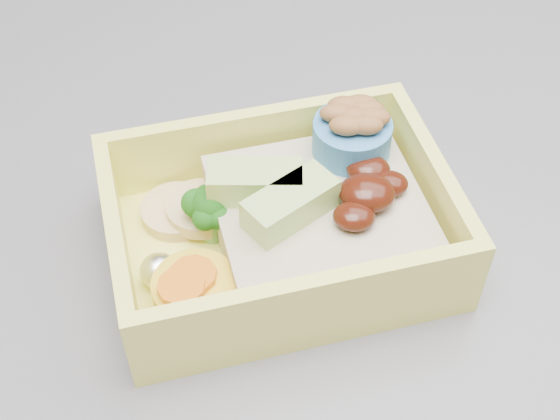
{
  "coord_description": "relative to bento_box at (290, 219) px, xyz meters",
  "views": [
    {
      "loc": [
        0.21,
        -0.37,
        1.24
      ],
      "look_at": [
        0.2,
        -0.11,
        0.95
      ],
      "focal_mm": 50.0,
      "sensor_mm": 36.0,
      "label": 1
    }
  ],
  "objects": [
    {
      "name": "bento_box",
      "position": [
        0.0,
        0.0,
        0.0
      ],
      "size": [
        0.2,
        0.17,
        0.06
      ],
      "rotation": [
        0.0,
        0.0,
        0.32
      ],
      "color": "#F8F666",
      "rests_on": "island"
    }
  ]
}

